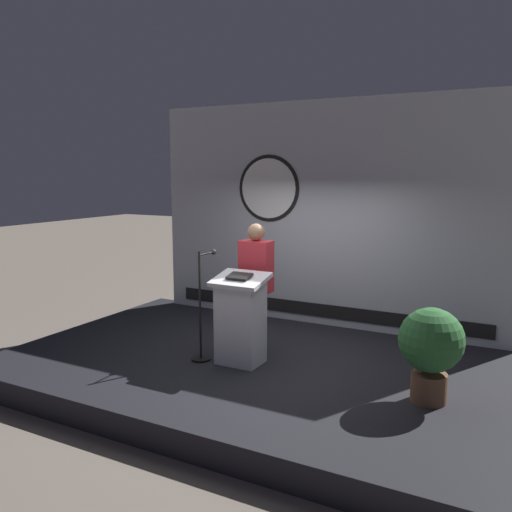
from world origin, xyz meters
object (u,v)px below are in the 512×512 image
object	(u,v)px
speaker_person	(256,287)
podium	(240,319)
potted_plant	(431,346)
microphone_stand	(202,323)

from	to	relation	value
speaker_person	podium	bearing A→B (deg)	-85.11
potted_plant	podium	bearing A→B (deg)	178.03
speaker_person	potted_plant	world-z (taller)	speaker_person
microphone_stand	potted_plant	distance (m)	2.73
podium	speaker_person	distance (m)	0.57
potted_plant	speaker_person	bearing A→B (deg)	166.27
speaker_person	potted_plant	distance (m)	2.36
podium	speaker_person	xyz separation A→B (m)	(-0.04, 0.48, 0.31)
podium	microphone_stand	size ratio (longest dim) A/B	0.82
microphone_stand	podium	bearing A→B (deg)	12.25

